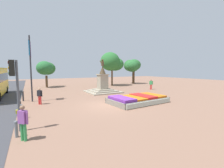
{
  "coord_description": "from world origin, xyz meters",
  "views": [
    {
      "loc": [
        -6.06,
        -11.78,
        3.22
      ],
      "look_at": [
        3.02,
        4.53,
        1.41
      ],
      "focal_mm": 24.0,
      "sensor_mm": 36.0,
      "label": 1
    }
  ],
  "objects_px": {
    "banner_pole": "(31,65)",
    "kerb_bollard_mid_b": "(20,106)",
    "statue_monument": "(103,86)",
    "pedestrian_crossing_plaza": "(23,121)",
    "traffic_light_near_crossing": "(15,83)",
    "kerb_bollard_south": "(16,128)",
    "flower_planter": "(138,99)",
    "kerb_bollard_north": "(23,96)",
    "pedestrian_with_handbag": "(151,84)",
    "pedestrian_near_planter": "(40,95)",
    "kerb_bollard_mid_a": "(22,111)"
  },
  "relations": [
    {
      "from": "pedestrian_near_planter",
      "to": "kerb_bollard_mid_b",
      "type": "height_order",
      "value": "pedestrian_near_planter"
    },
    {
      "from": "flower_planter",
      "to": "pedestrian_crossing_plaza",
      "type": "relative_size",
      "value": 3.53
    },
    {
      "from": "flower_planter",
      "to": "statue_monument",
      "type": "bearing_deg",
      "value": 90.6
    },
    {
      "from": "pedestrian_with_handbag",
      "to": "pedestrian_near_planter",
      "type": "relative_size",
      "value": 1.06
    },
    {
      "from": "banner_pole",
      "to": "kerb_bollard_mid_b",
      "type": "distance_m",
      "value": 4.75
    },
    {
      "from": "pedestrian_near_planter",
      "to": "statue_monument",
      "type": "bearing_deg",
      "value": 25.38
    },
    {
      "from": "traffic_light_near_crossing",
      "to": "kerb_bollard_mid_b",
      "type": "distance_m",
      "value": 5.03
    },
    {
      "from": "traffic_light_near_crossing",
      "to": "banner_pole",
      "type": "distance_m",
      "value": 8.05
    },
    {
      "from": "banner_pole",
      "to": "kerb_bollard_south",
      "type": "height_order",
      "value": "banner_pole"
    },
    {
      "from": "kerb_bollard_south",
      "to": "kerb_bollard_mid_a",
      "type": "distance_m",
      "value": 3.09
    },
    {
      "from": "banner_pole",
      "to": "pedestrian_near_planter",
      "type": "relative_size",
      "value": 4.22
    },
    {
      "from": "banner_pole",
      "to": "pedestrian_with_handbag",
      "type": "height_order",
      "value": "banner_pole"
    },
    {
      "from": "kerb_bollard_south",
      "to": "kerb_bollard_mid_a",
      "type": "bearing_deg",
      "value": 87.83
    },
    {
      "from": "pedestrian_with_handbag",
      "to": "pedestrian_crossing_plaza",
      "type": "height_order",
      "value": "pedestrian_crossing_plaza"
    },
    {
      "from": "pedestrian_crossing_plaza",
      "to": "flower_planter",
      "type": "bearing_deg",
      "value": 21.09
    },
    {
      "from": "flower_planter",
      "to": "kerb_bollard_mid_b",
      "type": "bearing_deg",
      "value": 167.4
    },
    {
      "from": "pedestrian_near_planter",
      "to": "pedestrian_crossing_plaza",
      "type": "height_order",
      "value": "pedestrian_crossing_plaza"
    },
    {
      "from": "kerb_bollard_mid_b",
      "to": "pedestrian_near_planter",
      "type": "bearing_deg",
      "value": 47.66
    },
    {
      "from": "pedestrian_with_handbag",
      "to": "kerb_bollard_south",
      "type": "relative_size",
      "value": 2.0
    },
    {
      "from": "banner_pole",
      "to": "kerb_bollard_mid_b",
      "type": "relative_size",
      "value": 8.31
    },
    {
      "from": "traffic_light_near_crossing",
      "to": "kerb_bollard_mid_a",
      "type": "bearing_deg",
      "value": 87.38
    },
    {
      "from": "pedestrian_crossing_plaza",
      "to": "kerb_bollard_north",
      "type": "bearing_deg",
      "value": 91.63
    },
    {
      "from": "pedestrian_near_planter",
      "to": "pedestrian_crossing_plaza",
      "type": "xyz_separation_m",
      "value": [
        -1.11,
        -7.53,
        0.06
      ]
    },
    {
      "from": "flower_planter",
      "to": "kerb_bollard_north",
      "type": "bearing_deg",
      "value": 147.13
    },
    {
      "from": "statue_monument",
      "to": "traffic_light_near_crossing",
      "type": "distance_m",
      "value": 14.16
    },
    {
      "from": "flower_planter",
      "to": "kerb_bollard_south",
      "type": "bearing_deg",
      "value": -162.58
    },
    {
      "from": "traffic_light_near_crossing",
      "to": "kerb_bollard_south",
      "type": "distance_m",
      "value": 2.24
    },
    {
      "from": "banner_pole",
      "to": "pedestrian_near_planter",
      "type": "xyz_separation_m",
      "value": [
        0.59,
        -1.73,
        -2.75
      ]
    },
    {
      "from": "pedestrian_with_handbag",
      "to": "pedestrian_crossing_plaza",
      "type": "xyz_separation_m",
      "value": [
        -17.52,
        -10.29,
        0.0
      ]
    },
    {
      "from": "traffic_light_near_crossing",
      "to": "kerb_bollard_mid_a",
      "type": "relative_size",
      "value": 3.86
    },
    {
      "from": "statue_monument",
      "to": "kerb_bollard_mid_a",
      "type": "bearing_deg",
      "value": -141.0
    },
    {
      "from": "pedestrian_crossing_plaza",
      "to": "kerb_bollard_mid_b",
      "type": "relative_size",
      "value": 2.09
    },
    {
      "from": "kerb_bollard_mid_b",
      "to": "banner_pole",
      "type": "bearing_deg",
      "value": 74.93
    },
    {
      "from": "flower_planter",
      "to": "pedestrian_near_planter",
      "type": "bearing_deg",
      "value": 155.34
    },
    {
      "from": "flower_planter",
      "to": "kerb_bollard_north",
      "type": "distance_m",
      "value": 11.68
    },
    {
      "from": "pedestrian_crossing_plaza",
      "to": "kerb_bollard_south",
      "type": "relative_size",
      "value": 2.01
    },
    {
      "from": "pedestrian_with_handbag",
      "to": "pedestrian_crossing_plaza",
      "type": "relative_size",
      "value": 1.0
    },
    {
      "from": "traffic_light_near_crossing",
      "to": "kerb_bollard_south",
      "type": "bearing_deg",
      "value": -90.73
    },
    {
      "from": "statue_monument",
      "to": "kerb_bollard_mid_a",
      "type": "height_order",
      "value": "statue_monument"
    },
    {
      "from": "flower_planter",
      "to": "pedestrian_crossing_plaza",
      "type": "xyz_separation_m",
      "value": [
        -9.52,
        -3.67,
        0.63
      ]
    },
    {
      "from": "flower_planter",
      "to": "kerb_bollard_north",
      "type": "relative_size",
      "value": 5.64
    },
    {
      "from": "statue_monument",
      "to": "kerb_bollard_south",
      "type": "bearing_deg",
      "value": -131.84
    },
    {
      "from": "banner_pole",
      "to": "pedestrian_with_handbag",
      "type": "relative_size",
      "value": 3.99
    },
    {
      "from": "kerb_bollard_south",
      "to": "kerb_bollard_mid_b",
      "type": "relative_size",
      "value": 1.04
    },
    {
      "from": "traffic_light_near_crossing",
      "to": "pedestrian_crossing_plaza",
      "type": "relative_size",
      "value": 2.25
    },
    {
      "from": "kerb_bollard_mid_a",
      "to": "flower_planter",
      "type": "bearing_deg",
      "value": -0.04
    },
    {
      "from": "statue_monument",
      "to": "pedestrian_crossing_plaza",
      "type": "relative_size",
      "value": 2.85
    },
    {
      "from": "traffic_light_near_crossing",
      "to": "kerb_bollard_south",
      "type": "relative_size",
      "value": 4.52
    },
    {
      "from": "flower_planter",
      "to": "pedestrian_crossing_plaza",
      "type": "height_order",
      "value": "pedestrian_crossing_plaza"
    },
    {
      "from": "pedestrian_crossing_plaza",
      "to": "kerb_bollard_mid_a",
      "type": "bearing_deg",
      "value": 93.05
    }
  ]
}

